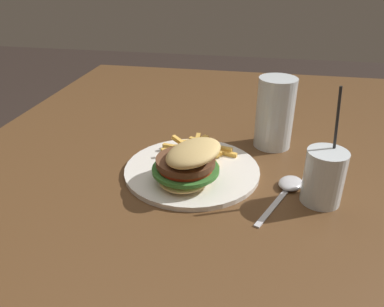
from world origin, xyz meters
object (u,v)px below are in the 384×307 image
(meal_plate_near, at_px, (191,165))
(spoon, at_px, (289,185))
(beer_glass, at_px, (275,115))
(juice_glass, at_px, (323,179))

(meal_plate_near, distance_m, spoon, 0.19)
(beer_glass, relative_size, juice_glass, 0.77)
(juice_glass, bearing_deg, beer_glass, -158.15)
(beer_glass, height_order, spoon, beer_glass)
(meal_plate_near, height_order, spoon, meal_plate_near)
(beer_glass, height_order, juice_glass, juice_glass)
(juice_glass, xyz_separation_m, spoon, (-0.03, -0.05, -0.04))
(beer_glass, relative_size, spoon, 0.93)
(juice_glass, bearing_deg, meal_plate_near, -97.69)
(meal_plate_near, relative_size, juice_glass, 1.32)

